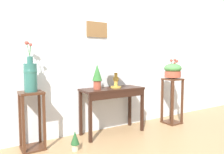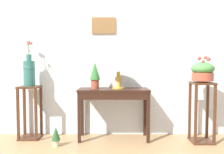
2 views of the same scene
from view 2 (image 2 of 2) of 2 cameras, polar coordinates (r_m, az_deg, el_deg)
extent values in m
cube|color=silver|center=(3.92, -1.36, 6.93)|extent=(9.00, 0.10, 2.80)
cube|color=brown|center=(3.89, -2.18, 12.04)|extent=(0.38, 0.02, 0.25)
cube|color=#97A36E|center=(3.89, -2.18, 12.05)|extent=(0.30, 0.01, 0.20)
cube|color=black|center=(3.63, 0.18, -3.05)|extent=(1.06, 0.42, 0.03)
cube|color=black|center=(3.45, 0.20, -4.52)|extent=(0.99, 0.03, 0.10)
cube|color=black|center=(3.55, -7.95, -9.52)|extent=(0.05, 0.04, 0.73)
cube|color=black|center=(3.56, 8.33, -9.50)|extent=(0.04, 0.04, 0.73)
cube|color=black|center=(3.90, -7.24, -8.35)|extent=(0.05, 0.04, 0.73)
cube|color=black|center=(3.91, 7.54, -8.33)|extent=(0.04, 0.04, 0.73)
cylinder|color=gold|center=(3.63, 1.30, -2.58)|extent=(0.18, 0.18, 0.02)
cylinder|color=gold|center=(3.62, 1.30, -1.42)|extent=(0.06, 0.06, 0.12)
sphere|color=gold|center=(3.62, 1.30, -0.46)|extent=(0.10, 0.10, 0.10)
cylinder|color=gold|center=(3.62, 1.31, 0.50)|extent=(0.05, 0.05, 0.12)
cone|color=silver|center=(3.61, 1.31, 3.09)|extent=(0.39, 0.39, 0.20)
cylinder|color=#9E4733|center=(3.63, -4.25, -1.68)|extent=(0.12, 0.12, 0.14)
cone|color=#2D662D|center=(3.62, -4.27, 1.50)|extent=(0.16, 0.16, 0.27)
cube|color=#472819|center=(3.88, -19.08, -2.24)|extent=(0.31, 0.31, 0.03)
cube|color=#472819|center=(4.03, -18.86, -13.29)|extent=(0.31, 0.31, 0.03)
cube|color=#472819|center=(3.86, -21.48, -8.15)|extent=(0.04, 0.03, 0.75)
cube|color=#472819|center=(3.77, -17.70, -8.33)|extent=(0.04, 0.03, 0.75)
cube|color=#472819|center=(4.10, -20.13, -7.44)|extent=(0.04, 0.04, 0.75)
cube|color=#472819|center=(4.02, -16.56, -7.59)|extent=(0.04, 0.04, 0.75)
cylinder|color=#2D665B|center=(3.86, -19.14, 0.81)|extent=(0.17, 0.17, 0.38)
sphere|color=#2D665B|center=(3.86, -19.16, 2.05)|extent=(0.18, 0.18, 0.18)
cylinder|color=#2D665B|center=(3.86, -19.21, 4.35)|extent=(0.08, 0.08, 0.10)
cylinder|color=#2D662D|center=(3.90, -19.26, 6.40)|extent=(0.03, 0.08, 0.19)
sphere|color=#B7473D|center=(3.94, -19.29, 7.71)|extent=(0.06, 0.06, 0.06)
cylinder|color=#2D662D|center=(3.89, -18.95, 6.30)|extent=(0.03, 0.08, 0.17)
sphere|color=#B7473D|center=(3.93, -18.68, 7.52)|extent=(0.04, 0.04, 0.04)
cylinder|color=#2D662D|center=(3.85, -19.27, 6.23)|extent=(0.02, 0.04, 0.16)
sphere|color=#B7473D|center=(3.83, -19.32, 7.40)|extent=(0.04, 0.04, 0.04)
cube|color=#472819|center=(3.72, 20.29, -1.36)|extent=(0.31, 0.31, 0.03)
cube|color=#472819|center=(3.88, 20.02, -13.96)|extent=(0.31, 0.31, 0.03)
cube|color=#472819|center=(3.61, 18.91, -8.28)|extent=(0.04, 0.03, 0.82)
cube|color=#472819|center=(3.70, 22.81, -8.07)|extent=(0.04, 0.03, 0.82)
cube|color=#472819|center=(3.85, 17.61, -7.52)|extent=(0.04, 0.04, 0.82)
cube|color=#472819|center=(3.94, 21.30, -7.35)|extent=(0.04, 0.04, 0.82)
cylinder|color=#9E4733|center=(3.72, 20.30, -0.98)|extent=(0.14, 0.14, 0.02)
cylinder|color=#9E4733|center=(3.71, 20.32, 0.09)|extent=(0.31, 0.31, 0.12)
ellipsoid|color=#478442|center=(3.71, 20.36, 1.88)|extent=(0.32, 0.32, 0.18)
cylinder|color=#478442|center=(3.70, 20.61, 2.67)|extent=(0.04, 0.03, 0.22)
sphere|color=#B7473D|center=(3.70, 20.88, 4.35)|extent=(0.05, 0.05, 0.05)
cylinder|color=#478442|center=(3.69, 19.99, 2.59)|extent=(0.06, 0.02, 0.21)
sphere|color=#B7473D|center=(3.68, 19.64, 4.20)|extent=(0.06, 0.06, 0.06)
cylinder|color=#478442|center=(3.70, 20.95, 2.48)|extent=(0.08, 0.04, 0.20)
sphere|color=#B7473D|center=(3.70, 21.56, 3.97)|extent=(0.06, 0.06, 0.06)
cylinder|color=#478442|center=(3.68, 20.37, 2.24)|extent=(0.03, 0.07, 0.16)
sphere|color=#B7473D|center=(3.64, 20.41, 3.50)|extent=(0.04, 0.04, 0.04)
cylinder|color=beige|center=(3.55, -13.27, -14.95)|extent=(0.09, 0.09, 0.09)
cone|color=#235128|center=(3.51, -13.30, -12.80)|extent=(0.12, 0.12, 0.18)
camera|label=1|loc=(1.93, -70.65, 3.61)|focal=33.91mm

